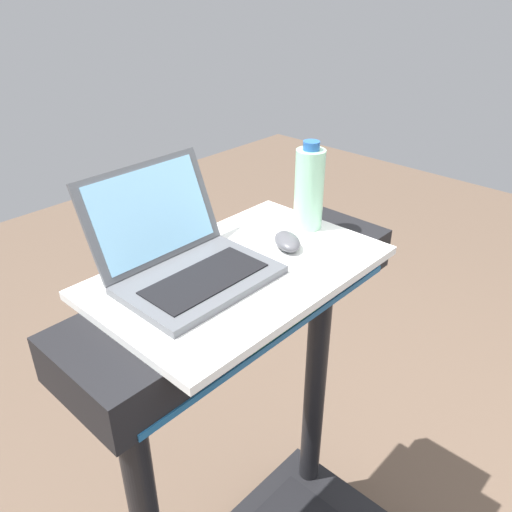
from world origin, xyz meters
name	(u,v)px	position (x,y,z in m)	size (l,w,h in m)	color
desk_board	(240,271)	(0.00, 0.70, 1.17)	(0.68, 0.43, 0.02)	white
laptop	(184,257)	(-0.11, 0.77, 1.23)	(0.33, 0.31, 0.23)	#515459
computer_mouse	(287,241)	(0.15, 0.68, 1.20)	(0.06, 0.10, 0.03)	#4C4C51
water_bottle	(309,188)	(0.28, 0.72, 1.29)	(0.08, 0.08, 0.23)	#9EDBB2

